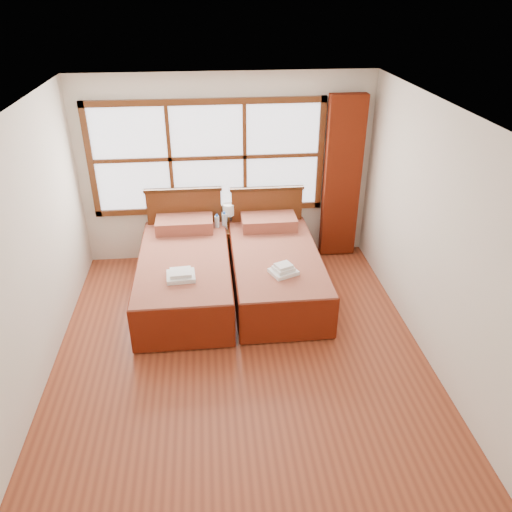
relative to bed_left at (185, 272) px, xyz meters
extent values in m
plane|color=brown|center=(0.61, -1.20, -0.34)|extent=(4.50, 4.50, 0.00)
plane|color=white|center=(0.61, -1.20, 2.26)|extent=(4.50, 4.50, 0.00)
plane|color=silver|center=(0.61, 1.05, 0.96)|extent=(4.00, 0.00, 4.00)
plane|color=silver|center=(-1.39, -1.20, 0.96)|extent=(0.00, 4.50, 4.50)
plane|color=silver|center=(2.61, -1.20, 0.96)|extent=(0.00, 4.50, 4.50)
cube|color=white|center=(0.36, 1.02, 1.16)|extent=(3.00, 0.02, 1.40)
cube|color=#5A2D13|center=(0.36, 1.00, 0.42)|extent=(3.16, 0.06, 0.08)
cube|color=#5A2D13|center=(0.36, 1.00, 1.90)|extent=(3.16, 0.06, 0.08)
cube|color=#5A2D13|center=(-1.18, 1.00, 1.16)|extent=(0.08, 0.06, 1.56)
cube|color=#5A2D13|center=(1.90, 1.00, 1.16)|extent=(0.08, 0.06, 1.56)
cube|color=#5A2D13|center=(-0.14, 1.00, 1.16)|extent=(0.05, 0.05, 1.40)
cube|color=#5A2D13|center=(0.86, 1.00, 1.16)|extent=(0.05, 0.05, 1.40)
cube|color=#5A2D13|center=(0.36, 1.00, 1.16)|extent=(3.00, 0.05, 0.05)
cube|color=maroon|center=(2.21, 0.91, 0.83)|extent=(0.50, 0.16, 2.30)
cube|color=#381D0B|center=(0.00, -0.07, -0.18)|extent=(0.98, 1.97, 0.32)
cube|color=maroon|center=(0.00, -0.07, 0.12)|extent=(1.10, 2.18, 0.27)
cube|color=maroon|center=(-0.55, -0.07, -0.04)|extent=(0.03, 2.18, 0.55)
cube|color=maroon|center=(0.55, -0.07, -0.04)|extent=(0.03, 2.18, 0.55)
cube|color=maroon|center=(0.00, -1.15, -0.04)|extent=(1.10, 0.03, 0.55)
cube|color=maroon|center=(0.00, 0.73, 0.34)|extent=(0.77, 0.45, 0.17)
cube|color=#5A2D13|center=(0.00, 0.94, 0.20)|extent=(1.03, 0.06, 1.07)
cube|color=#381D0B|center=(0.00, 0.94, 0.75)|extent=(1.07, 0.08, 0.04)
cube|color=#381D0B|center=(1.16, -0.07, -0.18)|extent=(0.96, 1.92, 0.31)
cube|color=maroon|center=(1.16, -0.07, 0.11)|extent=(1.07, 2.13, 0.26)
cube|color=maroon|center=(0.62, -0.07, -0.05)|extent=(0.03, 2.13, 0.53)
cube|color=maroon|center=(1.70, -0.07, -0.05)|extent=(0.03, 2.13, 0.53)
cube|color=maroon|center=(1.16, -1.12, -0.05)|extent=(1.07, 0.03, 0.53)
cube|color=maroon|center=(1.16, 0.71, 0.32)|extent=(0.75, 0.44, 0.17)
cube|color=#5A2D13|center=(1.16, 0.94, 0.19)|extent=(1.00, 0.06, 1.04)
cube|color=#381D0B|center=(1.16, 0.94, 0.72)|extent=(1.04, 0.08, 0.04)
cube|color=#5A2D13|center=(0.55, 0.80, -0.07)|extent=(0.40, 0.35, 0.53)
cube|color=#381D0B|center=(0.55, 0.62, -0.18)|extent=(0.35, 0.02, 0.16)
cube|color=#381D0B|center=(0.55, 0.62, 0.04)|extent=(0.35, 0.02, 0.16)
sphere|color=#AD863A|center=(0.55, 0.60, -0.18)|extent=(0.03, 0.03, 0.03)
sphere|color=#AD863A|center=(0.55, 0.60, 0.04)|extent=(0.03, 0.03, 0.03)
cube|color=white|center=(-0.02, -0.57, 0.28)|extent=(0.34, 0.30, 0.05)
cube|color=white|center=(-0.02, -0.57, 0.33)|extent=(0.26, 0.23, 0.05)
cube|color=white|center=(1.18, -0.56, 0.26)|extent=(0.37, 0.35, 0.05)
cube|color=white|center=(1.18, -0.56, 0.30)|extent=(0.28, 0.26, 0.04)
cube|color=white|center=(1.18, -0.56, 0.34)|extent=(0.23, 0.21, 0.04)
cylinder|color=gold|center=(0.62, 0.94, 0.20)|extent=(0.10, 0.10, 0.02)
cylinder|color=gold|center=(0.62, 0.94, 0.28)|extent=(0.02, 0.02, 0.13)
cylinder|color=silver|center=(0.62, 0.94, 0.43)|extent=(0.16, 0.16, 0.16)
cylinder|color=silver|center=(0.44, 0.75, 0.31)|extent=(0.07, 0.07, 0.22)
cylinder|color=blue|center=(0.44, 0.75, 0.43)|extent=(0.03, 0.03, 0.03)
cylinder|color=silver|center=(0.55, 0.79, 0.31)|extent=(0.07, 0.07, 0.24)
cylinder|color=blue|center=(0.55, 0.79, 0.45)|extent=(0.03, 0.03, 0.03)
camera|label=1|loc=(0.34, -5.53, 3.25)|focal=35.00mm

